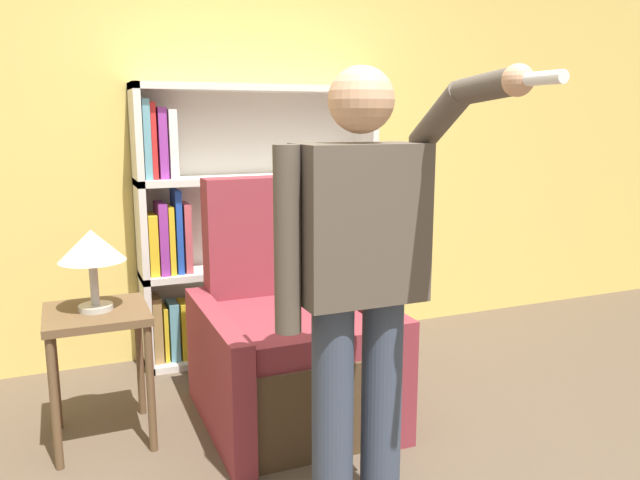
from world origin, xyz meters
The scene contains 6 objects.
wall_back centered at (0.00, 2.03, 1.40)m, with size 8.00×0.06×2.80m.
bookcase centered at (-0.02, 1.87, 0.81)m, with size 1.48×0.28×1.67m.
armchair centered at (-0.02, 0.99, 0.36)m, with size 0.85×0.95×1.17m.
person_standing centered at (-0.07, 0.08, 0.94)m, with size 0.59×0.78×1.64m.
side_table centered at (-0.90, 1.06, 0.51)m, with size 0.45×0.45×0.63m.
table_lamp centered at (-0.90, 1.06, 0.91)m, with size 0.29×0.29×0.37m.
Camera 1 is at (-1.00, -1.80, 1.47)m, focal length 35.00 mm.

